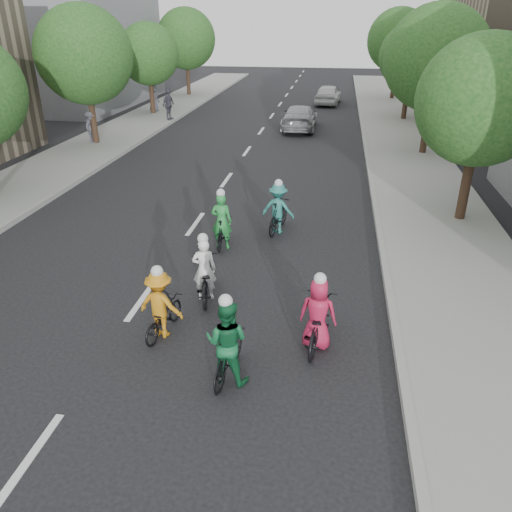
% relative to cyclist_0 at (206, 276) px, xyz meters
% --- Properties ---
extents(ground, '(120.00, 120.00, 0.00)m').
position_rel_cyclist_0_xyz_m(ground, '(-1.54, -0.41, -0.57)').
color(ground, black).
rests_on(ground, ground).
extents(sidewalk_left, '(4.00, 80.00, 0.15)m').
position_rel_cyclist_0_xyz_m(sidewalk_left, '(-9.54, 9.59, -0.50)').
color(sidewalk_left, gray).
rests_on(sidewalk_left, ground).
extents(curb_left, '(0.18, 80.00, 0.18)m').
position_rel_cyclist_0_xyz_m(curb_left, '(-7.59, 9.59, -0.48)').
color(curb_left, '#999993').
rests_on(curb_left, ground).
extents(sidewalk_right, '(4.00, 80.00, 0.15)m').
position_rel_cyclist_0_xyz_m(sidewalk_right, '(6.46, 9.59, -0.50)').
color(sidewalk_right, gray).
rests_on(sidewalk_right, ground).
extents(curb_right, '(0.18, 80.00, 0.18)m').
position_rel_cyclist_0_xyz_m(curb_right, '(4.51, 9.59, -0.48)').
color(curb_right, '#999993').
rests_on(curb_right, ground).
extents(bldg_sw, '(10.00, 14.00, 8.00)m').
position_rel_cyclist_0_xyz_m(bldg_sw, '(-17.54, 27.59, 3.43)').
color(bldg_sw, slate).
rests_on(bldg_sw, ground).
extents(tree_l_3, '(4.80, 4.80, 6.93)m').
position_rel_cyclist_0_xyz_m(tree_l_3, '(-9.74, 14.59, 3.95)').
color(tree_l_3, black).
rests_on(tree_l_3, ground).
extents(tree_l_4, '(4.00, 4.00, 5.97)m').
position_rel_cyclist_0_xyz_m(tree_l_4, '(-9.74, 23.59, 3.39)').
color(tree_l_4, black).
rests_on(tree_l_4, ground).
extents(tree_l_5, '(4.80, 4.80, 6.93)m').
position_rel_cyclist_0_xyz_m(tree_l_5, '(-9.74, 32.59, 3.95)').
color(tree_l_5, black).
rests_on(tree_l_5, ground).
extents(tree_r_0, '(4.00, 4.00, 5.97)m').
position_rel_cyclist_0_xyz_m(tree_r_0, '(7.26, 6.19, 3.39)').
color(tree_r_0, black).
rests_on(tree_r_0, ground).
extents(tree_r_1, '(4.80, 4.80, 6.93)m').
position_rel_cyclist_0_xyz_m(tree_r_1, '(7.26, 15.19, 3.95)').
color(tree_r_1, black).
rests_on(tree_r_1, ground).
extents(tree_r_2, '(4.00, 4.00, 5.97)m').
position_rel_cyclist_0_xyz_m(tree_r_2, '(7.26, 24.19, 3.39)').
color(tree_r_2, black).
rests_on(tree_r_2, ground).
extents(tree_r_3, '(4.80, 4.80, 6.93)m').
position_rel_cyclist_0_xyz_m(tree_r_3, '(7.26, 33.19, 3.95)').
color(tree_r_3, black).
rests_on(tree_r_3, ground).
extents(cyclist_0, '(0.96, 1.93, 1.74)m').
position_rel_cyclist_0_xyz_m(cyclist_0, '(0.00, 0.00, 0.00)').
color(cyclist_0, black).
rests_on(cyclist_0, ground).
extents(cyclist_1, '(0.89, 1.95, 1.75)m').
position_rel_cyclist_0_xyz_m(cyclist_1, '(2.81, -1.57, 0.04)').
color(cyclist_1, black).
rests_on(cyclist_1, ground).
extents(cyclist_2, '(1.09, 1.61, 1.70)m').
position_rel_cyclist_0_xyz_m(cyclist_2, '(-0.54, -1.72, 0.06)').
color(cyclist_2, black).
rests_on(cyclist_2, ground).
extents(cyclist_3, '(0.62, 1.54, 1.85)m').
position_rel_cyclist_0_xyz_m(cyclist_3, '(-0.24, 2.97, 0.07)').
color(cyclist_3, black).
rests_on(cyclist_3, ground).
extents(cyclist_4, '(0.91, 1.68, 1.88)m').
position_rel_cyclist_0_xyz_m(cyclist_4, '(1.18, -2.94, 0.14)').
color(cyclist_4, black).
rests_on(cyclist_4, ground).
extents(cyclist_5, '(1.15, 1.82, 1.77)m').
position_rel_cyclist_0_xyz_m(cyclist_5, '(1.28, 4.38, 0.12)').
color(cyclist_5, black).
rests_on(cyclist_5, ground).
extents(follow_car_lead, '(2.00, 4.90, 1.42)m').
position_rel_cyclist_0_xyz_m(follow_car_lead, '(0.69, 20.45, 0.14)').
color(follow_car_lead, '#A3A2A7').
rests_on(follow_car_lead, ground).
extents(follow_car_trail, '(2.19, 4.52, 1.49)m').
position_rel_cyclist_0_xyz_m(follow_car_trail, '(2.15, 30.17, 0.17)').
color(follow_car_trail, silver).
rests_on(follow_car_trail, ground).
extents(spectator_0, '(0.70, 1.12, 1.66)m').
position_rel_cyclist_0_xyz_m(spectator_0, '(-9.89, 14.54, 0.41)').
color(spectator_0, '#50515D').
rests_on(spectator_0, sidewalk_left).
extents(spectator_1, '(0.77, 1.21, 1.91)m').
position_rel_cyclist_0_xyz_m(spectator_1, '(-7.84, 21.32, 0.54)').
color(spectator_1, '#484854').
rests_on(spectator_1, sidewalk_left).
extents(spectator_2, '(0.80, 1.01, 1.81)m').
position_rel_cyclist_0_xyz_m(spectator_2, '(-9.85, 24.20, 0.48)').
color(spectator_2, '#454651').
rests_on(spectator_2, sidewalk_left).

